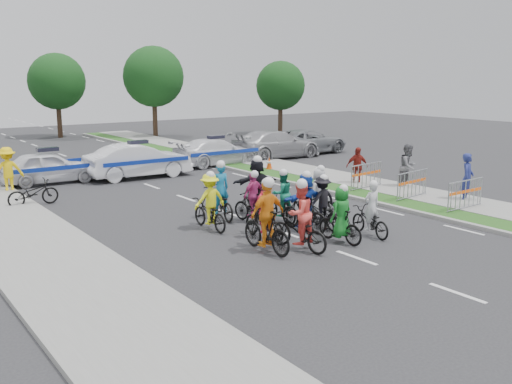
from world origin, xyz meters
TOP-DOWN VIEW (x-y plane):
  - ground at (0.00, 0.00)m, footprint 90.00×90.00m
  - curb_right at (5.10, 5.00)m, footprint 0.20×60.00m
  - grass_strip at (5.80, 5.00)m, footprint 1.20×60.00m
  - sidewalk_right at (7.60, 5.00)m, footprint 2.40×60.00m
  - sidewalk_left at (-6.50, 5.00)m, footprint 3.00×60.00m
  - rider_0 at (1.82, 1.25)m, footprint 0.81×1.70m
  - rider_1 at (0.64, 1.26)m, footprint 0.73×1.63m
  - rider_2 at (-0.74, 1.42)m, footprint 0.93×2.00m
  - rider_3 at (-1.56, 1.77)m, footprint 1.03×1.95m
  - rider_4 at (1.27, 2.75)m, footprint 0.95×1.67m
  - rider_5 at (0.59, 2.75)m, footprint 1.53×1.83m
  - rider_6 at (-0.81, 2.89)m, footprint 0.66×1.75m
  - rider_7 at (2.03, 3.72)m, footprint 0.83×1.75m
  - rider_8 at (0.81, 4.13)m, footprint 0.79×1.75m
  - rider_9 at (-0.05, 4.51)m, footprint 0.91×1.68m
  - rider_10 at (-1.60, 4.61)m, footprint 1.01×1.79m
  - rider_11 at (0.73, 5.41)m, footprint 1.66×1.97m
  - rider_12 at (-0.62, 5.58)m, footprint 0.91×1.97m
  - police_car_0 at (-3.29, 15.27)m, footprint 4.23×1.90m
  - police_car_1 at (0.47, 14.25)m, footprint 4.83×1.87m
  - police_car_2 at (5.38, 15.43)m, footprint 4.87×2.12m
  - civilian_sedan at (9.48, 15.59)m, footprint 5.50×2.27m
  - civilian_suv at (12.23, 16.06)m, footprint 5.31×2.61m
  - spectator_0 at (8.08, 2.31)m, footprint 0.78×0.66m
  - spectator_1 at (8.33, 5.24)m, footprint 1.01×0.84m
  - spectator_2 at (7.18, 7.02)m, footprint 1.05×0.76m
  - marshal_hiviz at (-5.23, 14.06)m, footprint 1.23×0.76m
  - barrier_0 at (6.70, 1.43)m, footprint 2.01×0.54m
  - barrier_1 at (6.70, 3.69)m, footprint 2.05×0.74m
  - barrier_2 at (6.70, 6.01)m, footprint 2.04×0.71m
  - cone_0 at (5.07, 7.70)m, footprint 0.40×0.40m
  - cone_1 at (6.44, 12.20)m, footprint 0.40×0.40m
  - parked_bike at (-5.07, 11.10)m, footprint 1.85×0.75m
  - tree_1 at (9.00, 30.00)m, footprint 4.55×4.55m
  - tree_2 at (18.00, 26.00)m, footprint 3.85×3.85m
  - tree_4 at (3.00, 34.00)m, footprint 4.20×4.20m

SIDE VIEW (x-z plane):
  - ground at x=0.00m, z-range 0.00..0.00m
  - grass_strip at x=5.80m, z-range 0.00..0.11m
  - curb_right at x=5.10m, z-range 0.00..0.12m
  - sidewalk_right at x=7.60m, z-range 0.00..0.13m
  - sidewalk_left at x=-6.50m, z-range 0.00..0.13m
  - cone_0 at x=5.07m, z-range -0.01..0.69m
  - cone_1 at x=6.44m, z-range -0.01..0.69m
  - parked_bike at x=-5.07m, z-range 0.00..0.95m
  - rider_0 at x=1.82m, z-range -0.28..1.39m
  - barrier_0 at x=6.70m, z-range 0.00..1.12m
  - barrier_1 at x=6.70m, z-range 0.00..1.12m
  - barrier_2 at x=6.70m, z-range 0.00..1.12m
  - rider_6 at x=-0.81m, z-range -0.30..1.47m
  - rider_12 at x=-0.62m, z-range -0.33..1.61m
  - rider_8 at x=0.81m, z-range -0.22..1.50m
  - rider_9 at x=-0.05m, z-range -0.19..1.51m
  - rider_1 at x=0.64m, z-range -0.18..1.50m
  - rider_4 at x=1.27m, z-range -0.18..1.51m
  - rider_7 at x=2.03m, z-range -0.19..1.59m
  - police_car_2 at x=5.38m, z-range 0.00..1.39m
  - police_car_0 at x=-3.29m, z-range 0.00..1.41m
  - rider_10 at x=-1.60m, z-range -0.20..1.62m
  - rider_2 at x=-0.74m, z-range -0.26..1.71m
  - civilian_suv at x=12.23m, z-range 0.00..1.45m
  - rider_3 at x=-1.56m, z-range -0.24..1.80m
  - police_car_1 at x=0.47m, z-range 0.00..1.57m
  - rider_5 at x=0.59m, z-range -0.15..1.72m
  - civilian_sedan at x=9.48m, z-range 0.00..1.59m
  - spectator_2 at x=7.18m, z-range 0.00..1.65m
  - rider_11 at x=0.73m, z-range -0.17..1.84m
  - spectator_0 at x=8.08m, z-range 0.00..1.83m
  - marshal_hiviz at x=-5.23m, z-range 0.00..1.85m
  - spectator_1 at x=8.33m, z-range 0.00..1.89m
  - tree_2 at x=18.00m, z-range 0.95..6.72m
  - tree_4 at x=3.00m, z-range 1.04..7.34m
  - tree_1 at x=9.00m, z-range 1.12..7.95m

